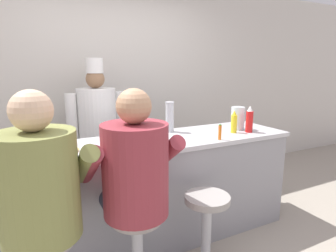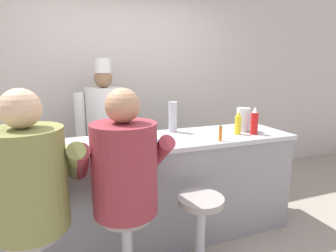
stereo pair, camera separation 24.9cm
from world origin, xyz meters
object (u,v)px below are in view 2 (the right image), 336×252
hot_sauce_bottle_orange (220,134)px  cup_stack_steel (173,117)px  ketchup_bottle_red (254,121)px  cook_in_whites_near (105,126)px  diner_seated_olive (30,185)px  diner_seated_maroon (124,173)px  mustard_bottle_yellow (238,124)px  breakfast_plate (69,149)px  cereal_bowl (150,143)px  water_pitcher_clear (243,120)px  empty_stool_round (200,223)px  coffee_mug_tan (116,146)px

hot_sauce_bottle_orange → cup_stack_steel: size_ratio=0.46×
ketchup_bottle_red → cup_stack_steel: cup_stack_steel is taller
cup_stack_steel → cook_in_whites_near: size_ratio=0.18×
diner_seated_olive → diner_seated_maroon: (0.57, -0.00, -0.01)m
hot_sauce_bottle_orange → diner_seated_maroon: bearing=-162.0°
mustard_bottle_yellow → hot_sauce_bottle_orange: 0.33m
cup_stack_steel → cook_in_whites_near: cook_in_whites_near is taller
breakfast_plate → cereal_bowl: size_ratio=1.81×
cup_stack_steel → diner_seated_olive: diner_seated_olive is taller
water_pitcher_clear → diner_seated_maroon: diner_seated_maroon is taller
cereal_bowl → cook_in_whites_near: size_ratio=0.09×
water_pitcher_clear → empty_stool_round: 1.17m
empty_stool_round → cook_in_whites_near: (-0.47, 1.49, 0.50)m
diner_seated_maroon → empty_stool_round: size_ratio=2.29×
mustard_bottle_yellow → breakfast_plate: (-1.53, -0.01, -0.09)m
breakfast_plate → coffee_mug_tan: 0.36m
ketchup_bottle_red → diner_seated_maroon: size_ratio=0.18×
mustard_bottle_yellow → cereal_bowl: (-0.91, -0.09, -0.08)m
breakfast_plate → cook_in_whites_near: size_ratio=0.16×
coffee_mug_tan → diner_seated_olive: size_ratio=0.10×
diner_seated_maroon → ketchup_bottle_red: bearing=16.7°
cook_in_whites_near → coffee_mug_tan: bearing=-94.4°
diner_seated_olive → ketchup_bottle_red: bearing=11.9°
diner_seated_olive → cup_stack_steel: bearing=32.3°
ketchup_bottle_red → cook_in_whites_near: bearing=140.3°
diner_seated_maroon → breakfast_plate: bearing=125.6°
hot_sauce_bottle_orange → diner_seated_maroon: diner_seated_maroon is taller
water_pitcher_clear → cook_in_whites_near: (-1.24, 0.89, -0.15)m
mustard_bottle_yellow → breakfast_plate: 1.53m
ketchup_bottle_red → cook_in_whites_near: 1.64m
cereal_bowl → diner_seated_maroon: size_ratio=0.10×
cook_in_whites_near → empty_stool_round: bearing=-72.6°
cup_stack_steel → hot_sauce_bottle_orange: bearing=-62.1°
diner_seated_maroon → cook_in_whites_near: size_ratio=0.87×
hot_sauce_bottle_orange → cook_in_whites_near: 1.42m
ketchup_bottle_red → cup_stack_steel: 0.79m
cook_in_whites_near → ketchup_bottle_red: bearing=-39.7°
coffee_mug_tan → diner_seated_olive: bearing=-151.5°
diner_seated_olive → coffee_mug_tan: bearing=28.5°
coffee_mug_tan → diner_seated_olive: diner_seated_olive is taller
empty_stool_round → cook_in_whites_near: size_ratio=0.38×
mustard_bottle_yellow → cup_stack_steel: 0.63m
water_pitcher_clear → cup_stack_steel: 0.71m
breakfast_plate → empty_stool_round: bearing=-28.7°
cereal_bowl → cup_stack_steel: bearing=48.5°
mustard_bottle_yellow → water_pitcher_clear: size_ratio=0.94×
water_pitcher_clear → breakfast_plate: water_pitcher_clear is taller
hot_sauce_bottle_orange → diner_seated_olive: 1.52m
breakfast_plate → cook_in_whites_near: bearing=67.1°
mustard_bottle_yellow → cereal_bowl: 0.92m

